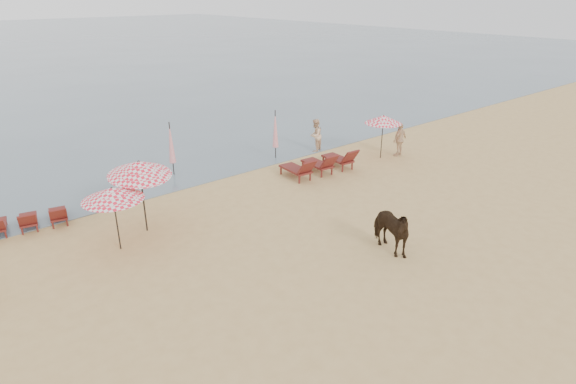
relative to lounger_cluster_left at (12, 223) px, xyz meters
name	(u,v)px	position (x,y,z in m)	size (l,w,h in m)	color
ground	(399,279)	(7.82, -10.28, -0.38)	(120.00, 120.00, 0.00)	tan
lounger_cluster_left	(12,223)	(0.00, 0.00, 0.00)	(3.63, 2.12, 0.54)	maroon
lounger_cluster_right	(321,163)	(12.03, -2.54, 0.11)	(3.32, 2.12, 0.70)	maroon
umbrella_open_left_a	(112,194)	(2.35, -3.44, 1.55)	(1.88, 1.88, 2.14)	black
umbrella_open_left_b	(139,168)	(3.56, -2.78, 1.91)	(2.07, 2.11, 2.65)	black
umbrella_open_right	(383,119)	(15.82, -2.85, 1.57)	(1.77, 1.77, 2.16)	black
umbrella_closed_left	(171,143)	(6.83, 1.54, 1.13)	(0.30, 0.30, 2.44)	black
umbrella_closed_right	(275,129)	(11.78, 0.42, 1.11)	(0.29, 0.29, 2.42)	black
cow	(389,229)	(8.80, -9.03, 0.41)	(0.85, 1.86, 1.57)	black
beachgoer_right_a	(315,135)	(14.08, 0.03, 0.46)	(0.82, 0.64, 1.68)	#E1B48C
beachgoer_right_b	(400,140)	(16.78, -3.21, 0.46)	(0.98, 0.41, 1.68)	#D6AE86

